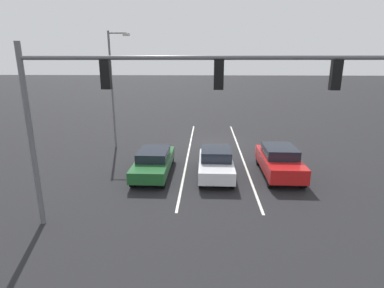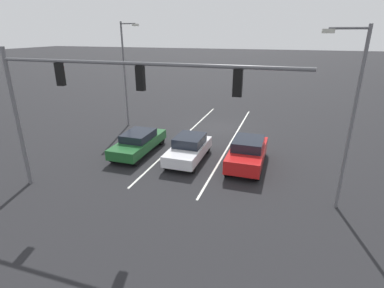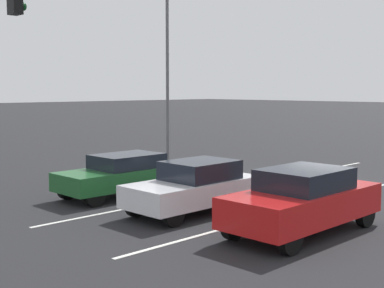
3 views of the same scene
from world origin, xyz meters
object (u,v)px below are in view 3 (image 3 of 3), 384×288
(car_darkgreen_rightlane_front, at_px, (127,173))
(car_red_leftlane_front, at_px, (303,200))
(street_lamp_right_shoulder, at_px, (170,66))
(car_white_midlane_front, at_px, (195,186))

(car_darkgreen_rightlane_front, bearing_deg, car_red_leftlane_front, -178.73)
(street_lamp_right_shoulder, bearing_deg, car_white_midlane_front, 142.43)
(car_red_leftlane_front, relative_size, car_darkgreen_rightlane_front, 0.95)
(car_red_leftlane_front, height_order, street_lamp_right_shoulder, street_lamp_right_shoulder)
(car_white_midlane_front, distance_m, car_darkgreen_rightlane_front, 3.41)
(car_darkgreen_rightlane_front, bearing_deg, street_lamp_right_shoulder, -55.70)
(car_darkgreen_rightlane_front, bearing_deg, car_white_midlane_front, 177.44)
(car_red_leftlane_front, bearing_deg, street_lamp_right_shoulder, -25.86)
(car_red_leftlane_front, relative_size, car_white_midlane_front, 1.09)
(car_white_midlane_front, relative_size, car_darkgreen_rightlane_front, 0.87)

